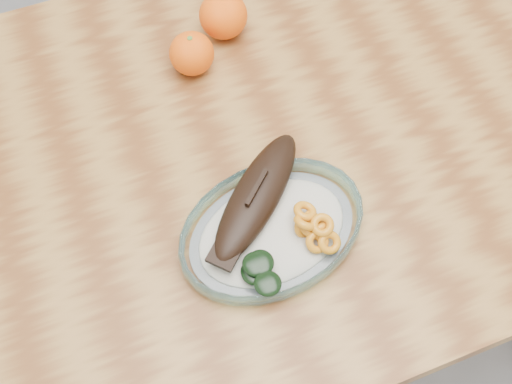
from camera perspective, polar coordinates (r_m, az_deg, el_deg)
ground at (r=1.65m, az=1.32°, el=-9.49°), size 3.00×3.00×0.00m
dining_table at (r=1.06m, az=2.03°, el=2.35°), size 1.20×0.80×0.75m
plated_meal at (r=0.88m, az=1.39°, el=-3.13°), size 0.54×0.54×0.08m
orange_left at (r=1.03m, az=-5.73°, el=12.16°), size 0.07×0.07×0.07m
orange_right at (r=1.08m, az=-2.93°, el=15.40°), size 0.08×0.08×0.08m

